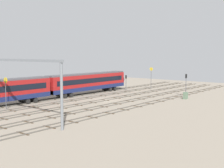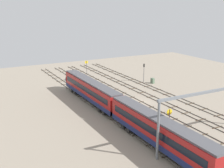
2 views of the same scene
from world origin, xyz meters
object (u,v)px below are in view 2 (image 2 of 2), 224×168
(speed_sign_mid_trackside, at_px, (169,120))
(relay_cabinet, at_px, (153,81))
(train, at_px, (117,107))
(signal_light_trackside_approach, at_px, (144,70))
(signal_light_trackside_departure, at_px, (82,78))
(overhead_gantry, at_px, (220,100))
(speed_sign_near_foreground, at_px, (87,68))

(speed_sign_mid_trackside, relative_size, relay_cabinet, 3.80)
(train, distance_m, relay_cabinet, 28.56)
(train, height_order, speed_sign_mid_trackside, speed_sign_mid_trackside)
(signal_light_trackside_approach, bearing_deg, signal_light_trackside_departure, 83.73)
(relay_cabinet, bearing_deg, overhead_gantry, 160.48)
(speed_sign_near_foreground, relative_size, relay_cabinet, 4.06)
(signal_light_trackside_approach, height_order, signal_light_trackside_departure, signal_light_trackside_approach)
(train, xyz_separation_m, signal_light_trackside_departure, (23.20, -2.65, -0.04))
(overhead_gantry, relative_size, signal_light_trackside_departure, 5.97)
(overhead_gantry, bearing_deg, speed_sign_mid_trackside, 62.12)
(train, distance_m, signal_light_trackside_departure, 23.35)
(train, relative_size, signal_light_trackside_departure, 12.74)
(signal_light_trackside_approach, distance_m, signal_light_trackside_departure, 17.85)
(train, height_order, overhead_gantry, overhead_gantry)
(speed_sign_near_foreground, distance_m, signal_light_trackside_approach, 15.96)
(overhead_gantry, distance_m, relay_cabinet, 36.54)
(speed_sign_mid_trackside, height_order, signal_light_trackside_departure, speed_sign_mid_trackside)
(speed_sign_near_foreground, bearing_deg, train, 167.35)
(overhead_gantry, xyz_separation_m, signal_light_trackside_departure, (38.50, 6.86, -4.24))
(overhead_gantry, distance_m, signal_light_trackside_approach, 38.30)
(train, relative_size, speed_sign_mid_trackside, 9.16)
(speed_sign_mid_trackside, relative_size, signal_light_trackside_approach, 1.08)
(speed_sign_near_foreground, bearing_deg, signal_light_trackside_departure, 147.01)
(signal_light_trackside_approach, bearing_deg, overhead_gantry, 163.45)
(train, bearing_deg, relay_cabinet, -49.13)
(overhead_gantry, height_order, signal_light_trackside_departure, overhead_gantry)
(speed_sign_near_foreground, distance_m, signal_light_trackside_departure, 7.28)
(signal_light_trackside_departure, distance_m, relay_cabinet, 19.53)
(speed_sign_near_foreground, distance_m, speed_sign_mid_trackside, 41.15)
(signal_light_trackside_departure, bearing_deg, train, 173.49)
(train, xyz_separation_m, overhead_gantry, (-15.30, -9.51, 4.20))
(train, distance_m, speed_sign_mid_trackside, 12.11)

